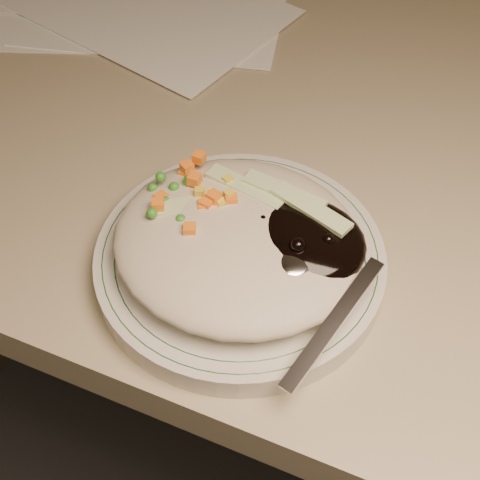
% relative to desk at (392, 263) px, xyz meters
% --- Properties ---
extents(desk, '(1.40, 0.70, 0.74)m').
position_rel_desk_xyz_m(desk, '(0.00, 0.00, 0.00)').
color(desk, tan).
rests_on(desk, ground).
extents(plate, '(0.23, 0.23, 0.02)m').
position_rel_desk_xyz_m(plate, '(-0.10, -0.22, 0.21)').
color(plate, silver).
rests_on(plate, desk).
extents(plate_rim, '(0.22, 0.22, 0.00)m').
position_rel_desk_xyz_m(plate_rim, '(-0.10, -0.22, 0.22)').
color(plate_rim, '#144723').
rests_on(plate_rim, plate).
extents(meal, '(0.21, 0.19, 0.05)m').
position_rel_desk_xyz_m(meal, '(-0.10, -0.23, 0.24)').
color(meal, '#B8AE95').
rests_on(meal, plate).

